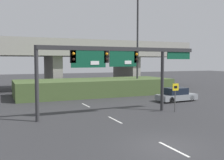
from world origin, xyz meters
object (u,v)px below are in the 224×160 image
Objects in this scene: signal_gantry at (116,60)px; parked_sedan_near_right at (176,95)px; speed_limit_sign at (175,93)px; highway_light_pole_near at (138,42)px.

parked_sedan_near_right is at bearing 23.20° from signal_gantry.
speed_limit_sign is 0.54× the size of parked_sedan_near_right.
signal_gantry reaches higher than parked_sedan_near_right.
highway_light_pole_near is 9.81m from parked_sedan_near_right.
parked_sedan_near_right is (8.87, 3.80, -3.73)m from signal_gantry.
parked_sedan_near_right is (3.84, 4.90, -0.95)m from speed_limit_sign.
signal_gantry is 3.02× the size of parked_sedan_near_right.
signal_gantry is at bearing -160.41° from parked_sedan_near_right.
highway_light_pole_near is (8.35, 11.47, 2.37)m from signal_gantry.
highway_light_pole_near is 2.80× the size of parked_sedan_near_right.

